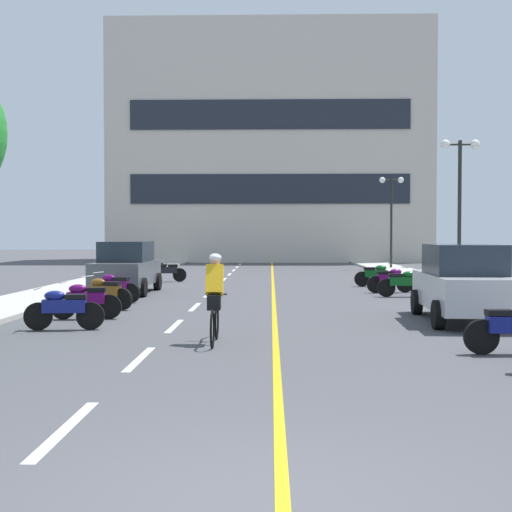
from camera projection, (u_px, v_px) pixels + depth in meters
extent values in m
plane|color=#47474C|center=(267.00, 288.00, 25.98)|extent=(140.00, 140.00, 0.00)
cube|color=#B7B2A8|center=(102.00, 281.00, 29.13)|extent=(2.40, 72.00, 0.12)
cube|color=#B7B2A8|center=(434.00, 281.00, 28.82)|extent=(2.40, 72.00, 0.12)
cube|color=silver|center=(65.00, 429.00, 7.04)|extent=(0.14, 2.20, 0.01)
cube|color=silver|center=(140.00, 359.00, 11.03)|extent=(0.14, 2.20, 0.01)
cube|color=silver|center=(175.00, 326.00, 15.03)|extent=(0.14, 2.20, 0.01)
cube|color=silver|center=(195.00, 307.00, 19.03)|extent=(0.14, 2.20, 0.01)
cube|color=silver|center=(208.00, 295.00, 23.03)|extent=(0.14, 2.20, 0.01)
cube|color=silver|center=(217.00, 286.00, 27.02)|extent=(0.14, 2.20, 0.01)
cube|color=silver|center=(224.00, 279.00, 31.02)|extent=(0.14, 2.20, 0.01)
cube|color=silver|center=(229.00, 274.00, 35.02)|extent=(0.14, 2.20, 0.01)
cube|color=silver|center=(234.00, 270.00, 39.01)|extent=(0.14, 2.20, 0.01)
cube|color=silver|center=(237.00, 267.00, 43.01)|extent=(0.14, 2.20, 0.01)
cube|color=silver|center=(240.00, 264.00, 47.01)|extent=(0.14, 2.20, 0.01)
cube|color=silver|center=(242.00, 262.00, 51.01)|extent=(0.14, 2.20, 0.01)
cube|color=gold|center=(273.00, 282.00, 28.97)|extent=(0.12, 66.00, 0.01)
cube|color=beige|center=(270.00, 148.00, 54.57)|extent=(24.71, 9.78, 18.32)
cube|color=#1E232D|center=(270.00, 189.00, 49.74)|extent=(20.75, 0.10, 2.20)
cube|color=#1E232D|center=(270.00, 114.00, 49.57)|extent=(20.75, 0.10, 2.20)
cylinder|color=black|center=(459.00, 214.00, 25.08)|extent=(0.14, 0.14, 5.46)
cylinder|color=black|center=(460.00, 144.00, 25.00)|extent=(1.10, 0.08, 0.08)
sphere|color=white|center=(445.00, 144.00, 25.01)|extent=(0.36, 0.36, 0.36)
sphere|color=white|center=(475.00, 144.00, 24.99)|extent=(0.36, 0.36, 0.36)
cylinder|color=black|center=(391.00, 223.00, 40.11)|extent=(0.14, 0.14, 5.38)
cylinder|color=black|center=(392.00, 180.00, 40.03)|extent=(1.10, 0.08, 0.08)
sphere|color=white|center=(382.00, 180.00, 40.04)|extent=(0.36, 0.36, 0.36)
sphere|color=white|center=(401.00, 180.00, 40.02)|extent=(0.36, 0.36, 0.36)
cylinder|color=black|center=(417.00, 302.00, 17.27)|extent=(0.25, 0.65, 0.64)
cylinder|color=black|center=(484.00, 302.00, 17.15)|extent=(0.25, 0.65, 0.64)
cylinder|color=black|center=(438.00, 315.00, 14.48)|extent=(0.25, 0.65, 0.64)
cube|color=#B7B7BC|center=(463.00, 291.00, 15.80)|extent=(1.91, 4.28, 0.80)
cube|color=#1E2833|center=(464.00, 259.00, 15.78)|extent=(1.67, 2.28, 0.70)
cylinder|color=black|center=(112.00, 281.00, 24.98)|extent=(0.22, 0.64, 0.64)
cylinder|color=black|center=(158.00, 282.00, 24.93)|extent=(0.22, 0.64, 0.64)
cylinder|color=black|center=(92.00, 287.00, 22.18)|extent=(0.22, 0.64, 0.64)
cylinder|color=black|center=(143.00, 287.00, 22.13)|extent=(0.22, 0.64, 0.64)
cube|color=#4C5156|center=(127.00, 273.00, 23.54)|extent=(1.73, 4.21, 0.80)
cube|color=#1E2833|center=(126.00, 252.00, 23.52)|extent=(1.58, 2.21, 0.70)
cylinder|color=black|center=(481.00, 337.00, 11.43)|extent=(0.60, 0.11, 0.60)
cube|color=black|center=(499.00, 312.00, 11.41)|extent=(0.45, 0.25, 0.10)
cylinder|color=black|center=(38.00, 316.00, 14.34)|extent=(0.61, 0.16, 0.60)
cylinder|color=black|center=(90.00, 316.00, 14.43)|extent=(0.61, 0.16, 0.60)
cube|color=navy|center=(64.00, 306.00, 14.38)|extent=(0.93, 0.38, 0.28)
ellipsoid|color=navy|center=(55.00, 296.00, 14.36)|extent=(0.46, 0.29, 0.22)
cube|color=black|center=(76.00, 297.00, 14.40)|extent=(0.46, 0.29, 0.10)
cylinder|color=silver|center=(38.00, 288.00, 14.32)|extent=(0.09, 0.60, 0.03)
cylinder|color=black|center=(63.00, 307.00, 16.23)|extent=(0.61, 0.14, 0.60)
cylinder|color=black|center=(109.00, 307.00, 16.27)|extent=(0.61, 0.14, 0.60)
cube|color=#590C59|center=(86.00, 298.00, 16.24)|extent=(0.92, 0.33, 0.28)
ellipsoid|color=#590C59|center=(78.00, 289.00, 16.23)|extent=(0.45, 0.27, 0.22)
cube|color=black|center=(97.00, 290.00, 16.25)|extent=(0.45, 0.27, 0.10)
cylinder|color=silver|center=(63.00, 282.00, 16.21)|extent=(0.07, 0.60, 0.03)
cylinder|color=black|center=(87.00, 298.00, 18.59)|extent=(0.60, 0.28, 0.60)
cylinder|color=black|center=(122.00, 299.00, 18.22)|extent=(0.60, 0.28, 0.60)
cube|color=brown|center=(105.00, 291.00, 18.40)|extent=(0.94, 0.55, 0.28)
ellipsoid|color=brown|center=(98.00, 282.00, 18.46)|extent=(0.49, 0.37, 0.22)
cube|color=black|center=(112.00, 284.00, 18.31)|extent=(0.49, 0.37, 0.10)
cylinder|color=silver|center=(87.00, 276.00, 18.57)|extent=(0.22, 0.58, 0.03)
cylinder|color=black|center=(99.00, 292.00, 20.52)|extent=(0.60, 0.26, 0.60)
cylinder|color=black|center=(131.00, 293.00, 20.20)|extent=(0.60, 0.26, 0.60)
cube|color=#590C59|center=(114.00, 285.00, 20.36)|extent=(0.94, 0.52, 0.28)
ellipsoid|color=#590C59|center=(109.00, 278.00, 20.41)|extent=(0.49, 0.35, 0.22)
cube|color=black|center=(122.00, 279.00, 20.28)|extent=(0.49, 0.35, 0.10)
cylinder|color=silver|center=(98.00, 272.00, 20.51)|extent=(0.19, 0.59, 0.03)
cylinder|color=black|center=(419.00, 288.00, 22.16)|extent=(0.60, 0.11, 0.60)
cylinder|color=black|center=(386.00, 288.00, 22.16)|extent=(0.60, 0.11, 0.60)
cube|color=#0C4C19|center=(403.00, 281.00, 22.15)|extent=(0.91, 0.30, 0.28)
ellipsoid|color=#0C4C19|center=(409.00, 275.00, 22.15)|extent=(0.45, 0.25, 0.22)
cube|color=black|center=(395.00, 275.00, 22.15)|extent=(0.45, 0.25, 0.10)
cylinder|color=silver|center=(420.00, 270.00, 22.14)|extent=(0.04, 0.60, 0.03)
cylinder|color=black|center=(405.00, 284.00, 23.86)|extent=(0.61, 0.21, 0.60)
cylinder|color=black|center=(375.00, 284.00, 23.68)|extent=(0.61, 0.21, 0.60)
cube|color=#590C59|center=(390.00, 278.00, 23.77)|extent=(0.94, 0.44, 0.28)
ellipsoid|color=#590C59|center=(396.00, 272.00, 23.79)|extent=(0.48, 0.32, 0.22)
cube|color=black|center=(384.00, 273.00, 23.72)|extent=(0.48, 0.32, 0.10)
cylinder|color=silver|center=(405.00, 267.00, 23.84)|extent=(0.14, 0.60, 0.03)
cylinder|color=black|center=(390.00, 279.00, 26.64)|extent=(0.60, 0.10, 0.60)
cylinder|color=black|center=(362.00, 279.00, 26.66)|extent=(0.60, 0.10, 0.60)
cube|color=#0C4C19|center=(376.00, 274.00, 26.64)|extent=(0.90, 0.28, 0.28)
ellipsoid|color=#0C4C19|center=(381.00, 268.00, 26.63)|extent=(0.44, 0.24, 0.22)
cube|color=black|center=(370.00, 268.00, 26.64)|extent=(0.44, 0.24, 0.10)
cylinder|color=silver|center=(390.00, 264.00, 26.62)|extent=(0.03, 0.60, 0.03)
cylinder|color=black|center=(154.00, 275.00, 29.28)|extent=(0.61, 0.21, 0.60)
cylinder|color=black|center=(180.00, 275.00, 29.45)|extent=(0.61, 0.21, 0.60)
cube|color=black|center=(167.00, 270.00, 29.35)|extent=(0.94, 0.44, 0.28)
ellipsoid|color=black|center=(162.00, 265.00, 29.32)|extent=(0.48, 0.31, 0.22)
cube|color=black|center=(173.00, 265.00, 29.39)|extent=(0.48, 0.31, 0.10)
cylinder|color=silver|center=(154.00, 261.00, 29.26)|extent=(0.14, 0.60, 0.03)
torus|color=black|center=(217.00, 322.00, 13.15)|extent=(0.04, 0.72, 0.72)
torus|color=black|center=(212.00, 329.00, 12.10)|extent=(0.04, 0.72, 0.72)
cylinder|color=black|center=(215.00, 310.00, 12.59)|extent=(0.05, 0.95, 0.04)
cube|color=black|center=(214.00, 299.00, 12.44)|extent=(0.10, 0.20, 0.06)
cylinder|color=black|center=(216.00, 294.00, 13.04)|extent=(0.42, 0.03, 0.03)
cube|color=black|center=(214.00, 302.00, 12.49)|extent=(0.24, 0.36, 0.28)
cube|color=yellow|center=(215.00, 280.00, 12.63)|extent=(0.32, 0.46, 0.61)
sphere|color=tan|center=(215.00, 261.00, 12.75)|extent=(0.20, 0.20, 0.20)
ellipsoid|color=white|center=(215.00, 258.00, 12.74)|extent=(0.24, 0.26, 0.16)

